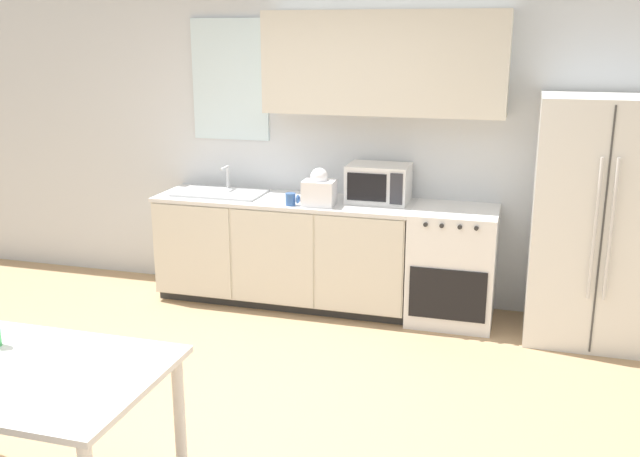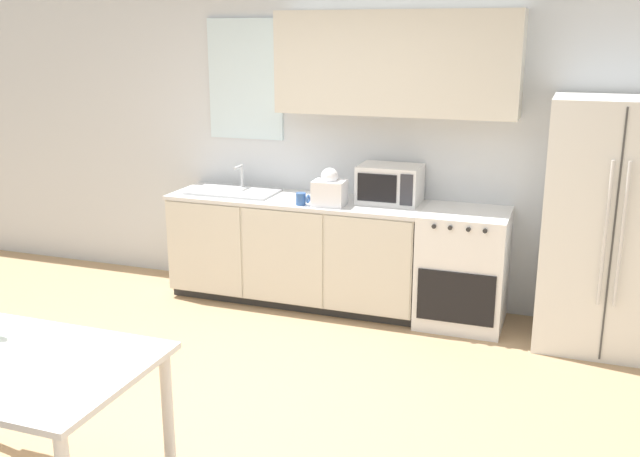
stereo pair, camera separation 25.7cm
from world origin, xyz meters
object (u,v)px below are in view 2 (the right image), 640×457
object	(u,v)px
refrigerator	(611,226)
coffee_mug	(302,199)
microwave	(390,184)
dining_table	(8,379)
oven_range	(463,268)

from	to	relation	value
refrigerator	coffee_mug	xyz separation A→B (m)	(-2.25, -0.16, 0.05)
microwave	coffee_mug	bearing A→B (deg)	-153.46
refrigerator	dining_table	world-z (taller)	refrigerator
microwave	dining_table	xyz separation A→B (m)	(-0.99, -3.06, -0.37)
refrigerator	oven_range	bearing A→B (deg)	177.33
refrigerator	coffee_mug	world-z (taller)	refrigerator
dining_table	refrigerator	bearing A→B (deg)	48.03
refrigerator	coffee_mug	bearing A→B (deg)	-175.83
microwave	dining_table	bearing A→B (deg)	-107.95
refrigerator	dining_table	distance (m)	3.92
coffee_mug	dining_table	world-z (taller)	coffee_mug
refrigerator	microwave	world-z (taller)	refrigerator
oven_range	microwave	distance (m)	0.86
coffee_mug	oven_range	bearing A→B (deg)	9.66
oven_range	refrigerator	xyz separation A→B (m)	(1.01, -0.05, 0.44)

